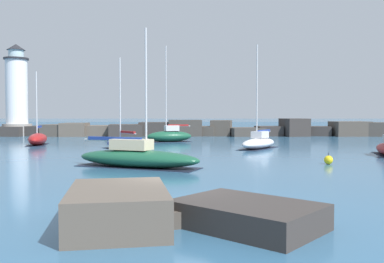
{
  "coord_description": "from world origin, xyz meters",
  "views": [
    {
      "loc": [
        0.58,
        -14.76,
        3.22
      ],
      "look_at": [
        0.77,
        33.64,
        1.26
      ],
      "focal_mm": 40.0,
      "sensor_mm": 36.0,
      "label": 1
    }
  ],
  "objects_px": {
    "sailboat_moored_0": "(135,157)",
    "sailboat_moored_3": "(168,135)",
    "sailboat_moored_2": "(121,144)",
    "sailboat_moored_4": "(36,139)",
    "lighthouse": "(15,96)",
    "mooring_buoy_far_side": "(327,160)",
    "sailboat_moored_1": "(257,142)"
  },
  "relations": [
    {
      "from": "sailboat_moored_1",
      "to": "mooring_buoy_far_side",
      "type": "relative_size",
      "value": 12.6
    },
    {
      "from": "sailboat_moored_2",
      "to": "sailboat_moored_4",
      "type": "bearing_deg",
      "value": 149.98
    },
    {
      "from": "sailboat_moored_2",
      "to": "sailboat_moored_4",
      "type": "xyz_separation_m",
      "value": [
        -9.83,
        5.68,
        0.11
      ]
    },
    {
      "from": "sailboat_moored_3",
      "to": "sailboat_moored_2",
      "type": "bearing_deg",
      "value": -109.62
    },
    {
      "from": "lighthouse",
      "to": "sailboat_moored_2",
      "type": "relative_size",
      "value": 1.61
    },
    {
      "from": "lighthouse",
      "to": "sailboat_moored_3",
      "type": "relative_size",
      "value": 1.22
    },
    {
      "from": "sailboat_moored_0",
      "to": "sailboat_moored_3",
      "type": "relative_size",
      "value": 0.76
    },
    {
      "from": "sailboat_moored_3",
      "to": "sailboat_moored_4",
      "type": "bearing_deg",
      "value": -160.12
    },
    {
      "from": "sailboat_moored_1",
      "to": "sailboat_moored_2",
      "type": "height_order",
      "value": "sailboat_moored_1"
    },
    {
      "from": "lighthouse",
      "to": "sailboat_moored_4",
      "type": "bearing_deg",
      "value": -62.36
    },
    {
      "from": "sailboat_moored_0",
      "to": "sailboat_moored_1",
      "type": "height_order",
      "value": "sailboat_moored_1"
    },
    {
      "from": "sailboat_moored_0",
      "to": "sailboat_moored_3",
      "type": "xyz_separation_m",
      "value": [
        0.76,
        23.79,
        0.14
      ]
    },
    {
      "from": "lighthouse",
      "to": "sailboat_moored_2",
      "type": "distance_m",
      "value": 31.72
    },
    {
      "from": "sailboat_moored_2",
      "to": "mooring_buoy_far_side",
      "type": "bearing_deg",
      "value": -37.59
    },
    {
      "from": "sailboat_moored_4",
      "to": "mooring_buoy_far_side",
      "type": "distance_m",
      "value": 30.44
    },
    {
      "from": "sailboat_moored_1",
      "to": "sailboat_moored_3",
      "type": "xyz_separation_m",
      "value": [
        -8.87,
        9.7,
        0.15
      ]
    },
    {
      "from": "mooring_buoy_far_side",
      "to": "sailboat_moored_0",
      "type": "bearing_deg",
      "value": -172.91
    },
    {
      "from": "sailboat_moored_4",
      "to": "lighthouse",
      "type": "bearing_deg",
      "value": 117.64
    },
    {
      "from": "lighthouse",
      "to": "sailboat_moored_3",
      "type": "xyz_separation_m",
      "value": [
        23.38,
        -13.76,
        -5.12
      ]
    },
    {
      "from": "sailboat_moored_1",
      "to": "sailboat_moored_4",
      "type": "bearing_deg",
      "value": 167.99
    },
    {
      "from": "sailboat_moored_4",
      "to": "sailboat_moored_3",
      "type": "bearing_deg",
      "value": 19.88
    },
    {
      "from": "lighthouse",
      "to": "sailboat_moored_0",
      "type": "distance_m",
      "value": 44.16
    },
    {
      "from": "sailboat_moored_0",
      "to": "mooring_buoy_far_side",
      "type": "xyz_separation_m",
      "value": [
        12.16,
        1.51,
        -0.34
      ]
    },
    {
      "from": "lighthouse",
      "to": "mooring_buoy_far_side",
      "type": "height_order",
      "value": "lighthouse"
    },
    {
      "from": "sailboat_moored_3",
      "to": "mooring_buoy_far_side",
      "type": "relative_size",
      "value": 14.57
    },
    {
      "from": "sailboat_moored_0",
      "to": "sailboat_moored_1",
      "type": "relative_size",
      "value": 0.87
    },
    {
      "from": "sailboat_moored_1",
      "to": "sailboat_moored_4",
      "type": "distance_m",
      "value": 22.98
    },
    {
      "from": "sailboat_moored_2",
      "to": "sailboat_moored_3",
      "type": "xyz_separation_m",
      "value": [
        3.78,
        10.6,
        0.23
      ]
    },
    {
      "from": "sailboat_moored_4",
      "to": "mooring_buoy_far_side",
      "type": "relative_size",
      "value": 10.01
    },
    {
      "from": "lighthouse",
      "to": "sailboat_moored_4",
      "type": "relative_size",
      "value": 1.78
    },
    {
      "from": "sailboat_moored_4",
      "to": "sailboat_moored_0",
      "type": "bearing_deg",
      "value": -55.76
    },
    {
      "from": "sailboat_moored_1",
      "to": "sailboat_moored_3",
      "type": "relative_size",
      "value": 0.87
    }
  ]
}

